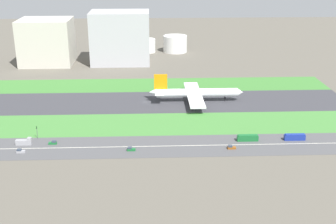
{
  "coord_description": "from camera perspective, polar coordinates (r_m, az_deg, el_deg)",
  "views": [
    {
      "loc": [
        3.86,
        -286.8,
        98.6
      ],
      "look_at": [
        14.34,
        -36.5,
        6.0
      ],
      "focal_mm": 46.91,
      "sensor_mm": 36.0,
      "label": 1
    }
  ],
  "objects": [
    {
      "name": "ground_plane",
      "position": [
        303.3,
        -3.0,
        1.29
      ],
      "size": [
        800.0,
        800.0,
        0.0
      ],
      "primitive_type": "plane",
      "color": "#5B564C"
    },
    {
      "name": "car_1",
      "position": [
        240.28,
        -18.63,
        -4.84
      ],
      "size": [
        4.4,
        1.8,
        2.0
      ],
      "rotation": [
        0.0,
        0.0,
        3.14
      ],
      "color": "#99999E",
      "rests_on": "highway"
    },
    {
      "name": "fuel_tank_west",
      "position": [
        455.17,
        -2.73,
        8.63
      ],
      "size": [
        16.82,
        16.82,
        13.58
      ],
      "primitive_type": "cylinder",
      "color": "silver",
      "rests_on": "ground_plane"
    },
    {
      "name": "car_3",
      "position": [
        234.34,
        8.22,
        -4.57
      ],
      "size": [
        4.4,
        1.8,
        2.0
      ],
      "rotation": [
        0.0,
        0.0,
        3.14
      ],
      "color": "brown",
      "rests_on": "highway"
    },
    {
      "name": "bus_0",
      "position": [
        245.04,
        10.31,
        -3.33
      ],
      "size": [
        11.6,
        2.5,
        3.5
      ],
      "color": "#19662D",
      "rests_on": "highway"
    },
    {
      "name": "terminal_building",
      "position": [
        419.02,
        -15.48,
        8.8
      ],
      "size": [
        46.07,
        39.67,
        40.7
      ],
      "primitive_type": "cube",
      "color": "beige",
      "rests_on": "ground_plane"
    },
    {
      "name": "car_2",
      "position": [
        230.77,
        -4.85,
        -4.83
      ],
      "size": [
        4.4,
        1.8,
        2.0
      ],
      "rotation": [
        0.0,
        0.0,
        3.14
      ],
      "color": "#19662D",
      "rests_on": "highway"
    },
    {
      "name": "traffic_light",
      "position": [
        253.62,
        -16.65,
        -2.44
      ],
      "size": [
        0.36,
        0.5,
        7.2
      ],
      "color": "#4C4C51",
      "rests_on": "highway"
    },
    {
      "name": "bus_1",
      "position": [
        252.0,
        16.13,
        -3.15
      ],
      "size": [
        11.6,
        2.5,
        3.5
      ],
      "color": "navy",
      "rests_on": "highway"
    },
    {
      "name": "runway",
      "position": [
        303.29,
        -3.0,
        1.3
      ],
      "size": [
        280.0,
        46.0,
        0.1
      ],
      "primitive_type": "cube",
      "color": "#38383D",
      "rests_on": "ground_plane"
    },
    {
      "name": "car_0",
      "position": [
        245.42,
        -14.7,
        -3.88
      ],
      "size": [
        4.4,
        1.8,
        2.0
      ],
      "color": "#19662D",
      "rests_on": "highway"
    },
    {
      "name": "highway",
      "position": [
        235.45,
        -3.13,
        -4.49
      ],
      "size": [
        280.0,
        28.0,
        0.1
      ],
      "primitive_type": "cube",
      "color": "#4C4C4F",
      "rests_on": "ground_plane"
    },
    {
      "name": "highway_centerline",
      "position": [
        235.43,
        -3.13,
        -4.48
      ],
      "size": [
        266.0,
        0.5,
        0.01
      ],
      "primitive_type": "cube",
      "color": "silver",
      "rests_on": "highway"
    },
    {
      "name": "grass_median_south",
      "position": [
        264.85,
        -3.06,
        -1.59
      ],
      "size": [
        280.0,
        36.0,
        0.1
      ],
      "primitive_type": "cube",
      "color": "#427F38",
      "rests_on": "ground_plane"
    },
    {
      "name": "truck_0",
      "position": [
        248.89,
        -18.18,
        -3.71
      ],
      "size": [
        8.4,
        2.5,
        4.0
      ],
      "color": "#99999E",
      "rests_on": "highway"
    },
    {
      "name": "grass_median_north",
      "position": [
        342.32,
        -2.95,
        3.53
      ],
      "size": [
        280.0,
        36.0,
        0.1
      ],
      "primitive_type": "cube",
      "color": "#3D7A33",
      "rests_on": "ground_plane"
    },
    {
      "name": "fuel_tank_centre",
      "position": [
        455.59,
        0.94,
        8.86
      ],
      "size": [
        24.18,
        24.18,
        16.67
      ],
      "primitive_type": "cylinder",
      "color": "silver",
      "rests_on": "ground_plane"
    },
    {
      "name": "airliner",
      "position": [
        302.83,
        3.47,
        2.49
      ],
      "size": [
        65.0,
        56.0,
        19.7
      ],
      "color": "white",
      "rests_on": "runway"
    },
    {
      "name": "hangar_building",
      "position": [
        408.65,
        -6.21,
        9.59
      ],
      "size": [
        52.96,
        36.46,
        47.16
      ],
      "primitive_type": "cube",
      "color": "#B2B2B7",
      "rests_on": "ground_plane"
    }
  ]
}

